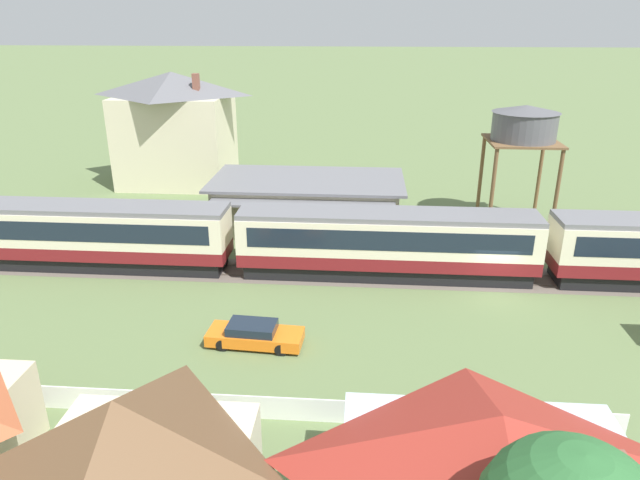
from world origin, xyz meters
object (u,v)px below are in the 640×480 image
station_building (308,202)px  passenger_train (391,241)px  water_tower (524,126)px  parked_car_orange (255,335)px  station_house_grey_roof (176,127)px

station_building → passenger_train: bearing=-56.1°
water_tower → parked_car_orange: bearing=-132.0°
passenger_train → parked_car_orange: 11.11m
parked_car_orange → water_tower: bearing=51.7°
station_building → station_house_grey_roof: (-13.57, 11.26, 3.46)m
passenger_train → station_house_grey_roof: (-19.52, 20.11, 3.02)m
water_tower → station_house_grey_roof: bearing=160.6°
passenger_train → station_house_grey_roof: station_house_grey_roof is taller
passenger_train → parked_car_orange: size_ratio=11.82×
water_tower → parked_car_orange: size_ratio=1.94×
passenger_train → station_building: bearing=123.9°
station_house_grey_roof → water_tower: 31.07m
station_building → water_tower: size_ratio=1.58×
parked_car_orange → station_building: bearing=90.7°
water_tower → passenger_train: bearing=-134.7°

